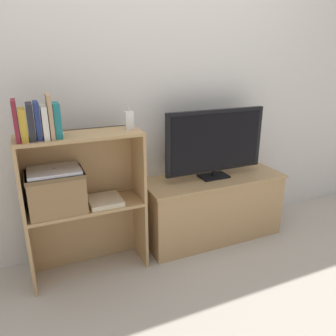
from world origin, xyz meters
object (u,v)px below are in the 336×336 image
object	(u,v)px
book_navy	(37,120)
book_ivory	(45,122)
tv	(215,142)
book_mustard	(23,125)
laptop	(54,171)
magazine_stack	(105,201)
tv_stand	(212,207)
storage_basket_left	(56,190)
baby_monitor	(129,120)
book_teal	(57,120)
book_maroon	(16,121)
book_charcoal	(31,122)
book_tan	(50,116)

from	to	relation	value
book_navy	book_ivory	size ratio (longest dim) A/B	1.14
book_ivory	tv	bearing A→B (deg)	4.45
book_mustard	laptop	size ratio (longest dim) A/B	0.58
tv	magazine_stack	distance (m)	0.92
tv_stand	book_navy	world-z (taller)	book_navy
storage_basket_left	baby_monitor	bearing A→B (deg)	1.78
tv_stand	book_mustard	xyz separation A→B (m)	(-1.29, -0.09, 0.79)
book_mustard	magazine_stack	world-z (taller)	book_mustard
baby_monitor	laptop	distance (m)	0.55
tv_stand	tv	xyz separation A→B (m)	(0.00, -0.00, 0.53)
book_teal	tv	bearing A→B (deg)	4.71
book_maroon	laptop	size ratio (longest dim) A/B	0.74
book_maroon	baby_monitor	size ratio (longest dim) A/B	1.57
tv	book_mustard	bearing A→B (deg)	-175.93
book_charcoal	baby_monitor	size ratio (longest dim) A/B	1.41
book_mustard	book_tan	distance (m)	0.15
tv_stand	tv	bearing A→B (deg)	-90.00
tv_stand	magazine_stack	xyz separation A→B (m)	(-0.87, -0.07, 0.25)
magazine_stack	book_teal	bearing A→B (deg)	-175.69
tv_stand	baby_monitor	size ratio (longest dim) A/B	7.73
book_maroon	book_ivory	bearing A→B (deg)	0.00
storage_basket_left	book_teal	bearing A→B (deg)	-24.46
book_ivory	storage_basket_left	xyz separation A→B (m)	(0.02, 0.02, -0.42)
book_teal	magazine_stack	bearing A→B (deg)	4.31
book_maroon	tv_stand	bearing A→B (deg)	4.03
book_ivory	book_teal	distance (m)	0.07
laptop	magazine_stack	size ratio (longest dim) A/B	1.35
tv	storage_basket_left	size ratio (longest dim) A/B	2.38
book_charcoal	laptop	bearing A→B (deg)	13.16
book_ivory	storage_basket_left	bearing A→B (deg)	48.44
tv	baby_monitor	xyz separation A→B (m)	(-0.68, -0.06, 0.23)
laptop	book_maroon	bearing A→B (deg)	-172.64
book_maroon	laptop	distance (m)	0.36
book_ivory	magazine_stack	xyz separation A→B (m)	(0.31, 0.02, -0.54)
book_navy	book_tan	distance (m)	0.07
tv_stand	book_maroon	size ratio (longest dim) A/B	4.94
laptop	tv	bearing A→B (deg)	3.48
storage_basket_left	laptop	distance (m)	0.13
book_mustard	book_ivory	bearing A→B (deg)	0.00
book_mustard	book_navy	world-z (taller)	book_navy
book_charcoal	book_navy	size ratio (longest dim) A/B	0.96
tv	magazine_stack	bearing A→B (deg)	-175.18
book_maroon	book_mustard	distance (m)	0.04
book_teal	baby_monitor	xyz separation A→B (m)	(0.44, 0.04, -0.04)
book_tan	book_mustard	bearing A→B (deg)	180.00
tv	book_tan	xyz separation A→B (m)	(-1.15, -0.09, 0.29)
book_maroon	book_charcoal	xyz separation A→B (m)	(0.07, 0.00, -0.01)
magazine_stack	book_mustard	bearing A→B (deg)	-177.50
book_maroon	book_tan	size ratio (longest dim) A/B	0.92
tv_stand	book_navy	bearing A→B (deg)	-175.61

